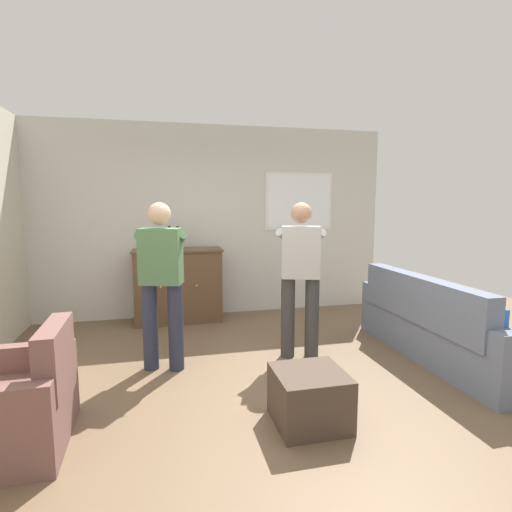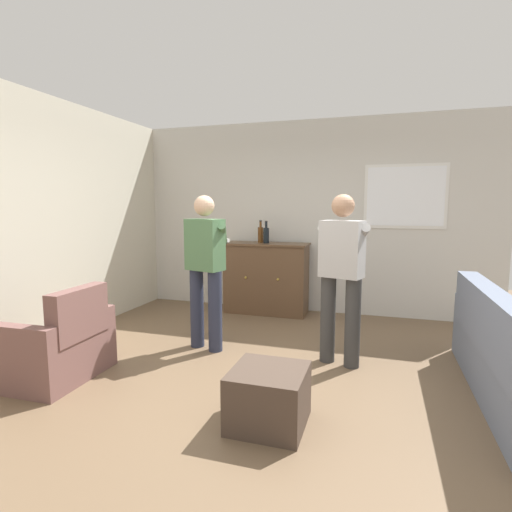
{
  "view_description": "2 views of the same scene",
  "coord_description": "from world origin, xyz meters",
  "px_view_note": "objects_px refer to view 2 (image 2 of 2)",
  "views": [
    {
      "loc": [
        -0.8,
        -3.32,
        1.67
      ],
      "look_at": [
        0.03,
        0.18,
        1.2
      ],
      "focal_mm": 28.0,
      "sensor_mm": 36.0,
      "label": 1
    },
    {
      "loc": [
        0.98,
        -3.25,
        1.57
      ],
      "look_at": [
        -0.14,
        0.33,
        1.1
      ],
      "focal_mm": 28.0,
      "sensor_mm": 36.0,
      "label": 2
    }
  ],
  "objects_px": {
    "couch": "(509,360)",
    "person_standing_left": "(206,265)",
    "sideboard_cabinet": "(266,278)",
    "bottle_liquor_amber": "(261,234)",
    "bottle_wine_green": "(266,235)",
    "armchair": "(60,347)",
    "person_standing_right": "(342,271)",
    "ottoman": "(269,397)"
  },
  "relations": [
    {
      "from": "sideboard_cabinet",
      "to": "person_standing_right",
      "type": "xyz_separation_m",
      "value": [
        1.23,
        -1.63,
        0.42
      ]
    },
    {
      "from": "ottoman",
      "to": "person_standing_right",
      "type": "bearing_deg",
      "value": 73.7
    },
    {
      "from": "sideboard_cabinet",
      "to": "bottle_wine_green",
      "type": "distance_m",
      "value": 0.64
    },
    {
      "from": "person_standing_right",
      "to": "sideboard_cabinet",
      "type": "bearing_deg",
      "value": 127.01
    },
    {
      "from": "bottle_liquor_amber",
      "to": "person_standing_right",
      "type": "distance_m",
      "value": 2.16
    },
    {
      "from": "couch",
      "to": "person_standing_left",
      "type": "height_order",
      "value": "person_standing_left"
    },
    {
      "from": "ottoman",
      "to": "person_standing_right",
      "type": "xyz_separation_m",
      "value": [
        0.38,
        1.29,
        0.73
      ]
    },
    {
      "from": "person_standing_left",
      "to": "armchair",
      "type": "bearing_deg",
      "value": -130.6
    },
    {
      "from": "sideboard_cabinet",
      "to": "ottoman",
      "type": "height_order",
      "value": "sideboard_cabinet"
    },
    {
      "from": "couch",
      "to": "bottle_wine_green",
      "type": "relative_size",
      "value": 7.04
    },
    {
      "from": "armchair",
      "to": "person_standing_left",
      "type": "relative_size",
      "value": 0.53
    },
    {
      "from": "bottle_liquor_amber",
      "to": "person_standing_right",
      "type": "height_order",
      "value": "person_standing_right"
    },
    {
      "from": "couch",
      "to": "bottle_wine_green",
      "type": "height_order",
      "value": "bottle_wine_green"
    },
    {
      "from": "armchair",
      "to": "sideboard_cabinet",
      "type": "height_order",
      "value": "sideboard_cabinet"
    },
    {
      "from": "armchair",
      "to": "person_standing_left",
      "type": "height_order",
      "value": "person_standing_left"
    },
    {
      "from": "sideboard_cabinet",
      "to": "person_standing_left",
      "type": "height_order",
      "value": "person_standing_left"
    },
    {
      "from": "armchair",
      "to": "person_standing_left",
      "type": "bearing_deg",
      "value": 49.4
    },
    {
      "from": "sideboard_cabinet",
      "to": "person_standing_right",
      "type": "height_order",
      "value": "person_standing_right"
    },
    {
      "from": "couch",
      "to": "bottle_liquor_amber",
      "type": "distance_m",
      "value": 3.5
    },
    {
      "from": "person_standing_left",
      "to": "bottle_wine_green",
      "type": "bearing_deg",
      "value": 81.89
    },
    {
      "from": "person_standing_right",
      "to": "bottle_liquor_amber",
      "type": "bearing_deg",
      "value": 128.36
    },
    {
      "from": "couch",
      "to": "armchair",
      "type": "relative_size",
      "value": 2.52
    },
    {
      "from": "sideboard_cabinet",
      "to": "couch",
      "type": "bearing_deg",
      "value": -37.95
    },
    {
      "from": "person_standing_left",
      "to": "sideboard_cabinet",
      "type": "bearing_deg",
      "value": 82.34
    },
    {
      "from": "sideboard_cabinet",
      "to": "bottle_liquor_amber",
      "type": "height_order",
      "value": "bottle_liquor_amber"
    },
    {
      "from": "bottle_liquor_amber",
      "to": "couch",
      "type": "bearing_deg",
      "value": -37.57
    },
    {
      "from": "bottle_wine_green",
      "to": "bottle_liquor_amber",
      "type": "xyz_separation_m",
      "value": [
        -0.11,
        0.08,
        0.0
      ]
    },
    {
      "from": "couch",
      "to": "bottle_wine_green",
      "type": "bearing_deg",
      "value": 142.44
    },
    {
      "from": "sideboard_cabinet",
      "to": "bottle_wine_green",
      "type": "xyz_separation_m",
      "value": [
        0.01,
        -0.03,
        0.64
      ]
    },
    {
      "from": "person_standing_left",
      "to": "bottle_liquor_amber",
      "type": "bearing_deg",
      "value": 86.01
    },
    {
      "from": "bottle_wine_green",
      "to": "person_standing_right",
      "type": "height_order",
      "value": "person_standing_right"
    },
    {
      "from": "person_standing_left",
      "to": "person_standing_right",
      "type": "xyz_separation_m",
      "value": [
        1.45,
        -0.01,
        0.0
      ]
    },
    {
      "from": "bottle_wine_green",
      "to": "person_standing_left",
      "type": "height_order",
      "value": "person_standing_left"
    },
    {
      "from": "couch",
      "to": "sideboard_cabinet",
      "type": "distance_m",
      "value": 3.3
    },
    {
      "from": "couch",
      "to": "person_standing_left",
      "type": "distance_m",
      "value": 2.9
    },
    {
      "from": "sideboard_cabinet",
      "to": "bottle_liquor_amber",
      "type": "distance_m",
      "value": 0.65
    },
    {
      "from": "sideboard_cabinet",
      "to": "ottoman",
      "type": "bearing_deg",
      "value": -73.78
    },
    {
      "from": "armchair",
      "to": "person_standing_right",
      "type": "distance_m",
      "value": 2.72
    },
    {
      "from": "bottle_wine_green",
      "to": "person_standing_left",
      "type": "xyz_separation_m",
      "value": [
        -0.23,
        -1.59,
        -0.22
      ]
    },
    {
      "from": "armchair",
      "to": "person_standing_left",
      "type": "distance_m",
      "value": 1.6
    },
    {
      "from": "armchair",
      "to": "ottoman",
      "type": "bearing_deg",
      "value": -5.25
    },
    {
      "from": "couch",
      "to": "person_standing_right",
      "type": "xyz_separation_m",
      "value": [
        -1.37,
        0.39,
        0.59
      ]
    }
  ]
}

